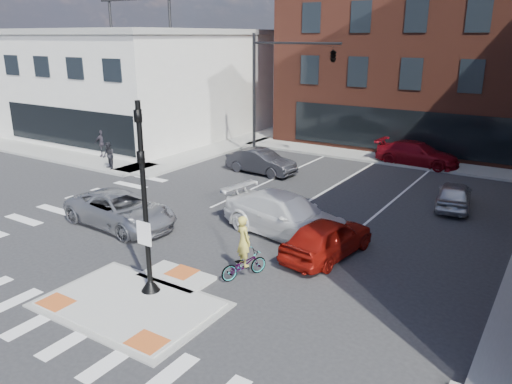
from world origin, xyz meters
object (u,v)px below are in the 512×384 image
Objects in this scene: silver_suv at (121,210)px; pedestrian_a at (109,156)px; red_sedan at (327,238)px; white_pickup at (287,216)px; bg_car_silver at (454,195)px; cyclist at (244,257)px; pedestrian_b at (102,143)px; bg_car_dark at (261,162)px; bg_car_red at (417,154)px.

pedestrian_a reaches higher than silver_suv.
silver_suv is at bearing 19.86° from red_sedan.
silver_suv is 1.22× the size of red_sedan.
bg_car_silver is (5.01, 7.25, -0.19)m from white_pickup.
cyclist is at bearing 59.94° from bg_car_silver.
pedestrian_b is at bearing -2.97° from bg_car_silver.
bg_car_dark is 13.39m from cyclist.
cyclist is 1.23× the size of pedestrian_b.
red_sedan is (8.76, 1.95, 0.00)m from silver_suv.
bg_car_dark reaches higher than bg_car_silver.
pedestrian_b is (-10.30, 7.95, 0.31)m from silver_suv.
bg_car_silver is (11.48, 10.19, -0.09)m from silver_suv.
silver_suv is at bearing 124.30° from white_pickup.
cyclist reaches higher than pedestrian_a.
silver_suv reaches higher than bg_car_dark.
bg_car_red is at bearing 4.93° from white_pickup.
silver_suv is at bearing -60.21° from pedestrian_b.
bg_car_dark is 2.40× the size of pedestrian_b.
red_sedan reaches higher than bg_car_silver.
bg_car_dark is at bearing 51.04° from pedestrian_a.
pedestrian_a reaches higher than white_pickup.
bg_car_dark is at bearing -38.67° from red_sedan.
bg_car_silver is 12.11m from cyclist.
pedestrian_a is at bearing 87.65° from white_pickup.
red_sedan is 2.41× the size of pedestrian_b.
bg_car_silver is at bearing 33.57° from pedestrian_a.
bg_car_red is 18.55m from cyclist.
cyclist reaches higher than bg_car_dark.
cyclist is 16.16m from pedestrian_a.
pedestrian_b reaches higher than white_pickup.
silver_suv is 8.97m from red_sedan.
pedestrian_a reaches higher than bg_car_dark.
pedestrian_a is at bearing 55.49° from silver_suv.
pedestrian_b reaches higher than pedestrian_a.
white_pickup reaches higher than silver_suv.
cyclist is at bearing -94.72° from silver_suv.
pedestrian_b is (-21.77, -2.25, 0.40)m from bg_car_silver.
red_sedan is at bearing -173.03° from bg_car_red.
bg_car_red is at bearing -71.39° from bg_car_silver.
bg_car_red is 19.03m from pedestrian_a.
red_sedan is 1.14× the size of bg_car_silver.
silver_suv is at bearing -178.87° from bg_car_dark.
pedestrian_b is (-17.39, 9.04, 0.31)m from cyclist.
pedestrian_b is (-18.00, -9.50, 0.31)m from bg_car_red.
red_sedan is 3.47m from cyclist.
silver_suv is 10.55m from bg_car_dark.
white_pickup is 1.34× the size of bg_car_dark.
pedestrian_b reaches higher than bg_car_silver.
red_sedan reaches higher than bg_car_dark.
white_pickup is 9.68m from bg_car_dark.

